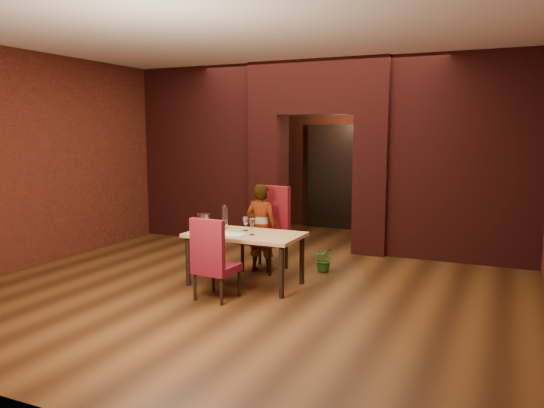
% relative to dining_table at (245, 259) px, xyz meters
% --- Properties ---
extents(floor, '(8.00, 8.00, 0.00)m').
position_rel_dining_table_xyz_m(floor, '(0.11, 0.56, -0.35)').
color(floor, '#4B2A12').
rests_on(floor, ground).
extents(ceiling, '(7.00, 8.00, 0.04)m').
position_rel_dining_table_xyz_m(ceiling, '(0.11, 0.56, 2.85)').
color(ceiling, silver).
rests_on(ceiling, ground).
extents(wall_back, '(7.00, 0.04, 3.20)m').
position_rel_dining_table_xyz_m(wall_back, '(0.11, 4.56, 1.25)').
color(wall_back, maroon).
rests_on(wall_back, ground).
extents(wall_front, '(7.00, 0.04, 3.20)m').
position_rel_dining_table_xyz_m(wall_front, '(0.11, -3.44, 1.25)').
color(wall_front, maroon).
rests_on(wall_front, ground).
extents(wall_left, '(0.04, 8.00, 3.20)m').
position_rel_dining_table_xyz_m(wall_left, '(-3.39, 0.56, 1.25)').
color(wall_left, maroon).
rests_on(wall_left, ground).
extents(pillar_left, '(0.55, 0.55, 2.30)m').
position_rel_dining_table_xyz_m(pillar_left, '(-0.84, 2.56, 0.80)').
color(pillar_left, maroon).
rests_on(pillar_left, ground).
extents(pillar_right, '(0.55, 0.55, 2.30)m').
position_rel_dining_table_xyz_m(pillar_right, '(1.06, 2.56, 0.80)').
color(pillar_right, maroon).
rests_on(pillar_right, ground).
extents(lintel, '(2.45, 0.55, 0.90)m').
position_rel_dining_table_xyz_m(lintel, '(0.11, 2.56, 2.40)').
color(lintel, maroon).
rests_on(lintel, ground).
extents(wing_wall_left, '(2.28, 0.35, 3.20)m').
position_rel_dining_table_xyz_m(wing_wall_left, '(-2.25, 2.56, 1.25)').
color(wing_wall_left, maroon).
rests_on(wing_wall_left, ground).
extents(wing_wall_right, '(2.28, 0.35, 3.20)m').
position_rel_dining_table_xyz_m(wing_wall_right, '(2.48, 2.56, 1.25)').
color(wing_wall_right, maroon).
rests_on(wing_wall_right, ground).
extents(vent_panel, '(0.40, 0.03, 0.50)m').
position_rel_dining_table_xyz_m(vent_panel, '(-0.84, 2.26, 0.20)').
color(vent_panel, brown).
rests_on(vent_panel, ground).
extents(rear_door, '(0.90, 0.08, 2.10)m').
position_rel_dining_table_xyz_m(rear_door, '(-0.29, 4.50, 0.70)').
color(rear_door, black).
rests_on(rear_door, ground).
extents(rear_door_frame, '(1.02, 0.04, 2.22)m').
position_rel_dining_table_xyz_m(rear_door_frame, '(-0.29, 4.46, 0.70)').
color(rear_door_frame, black).
rests_on(rear_door_frame, ground).
extents(dining_table, '(1.49, 0.84, 0.70)m').
position_rel_dining_table_xyz_m(dining_table, '(0.00, 0.00, 0.00)').
color(dining_table, tan).
rests_on(dining_table, ground).
extents(chair_far, '(0.62, 0.62, 1.22)m').
position_rel_dining_table_xyz_m(chair_far, '(-0.09, 0.79, 0.26)').
color(chair_far, maroon).
rests_on(chair_far, ground).
extents(chair_near, '(0.49, 0.49, 1.01)m').
position_rel_dining_table_xyz_m(chair_near, '(-0.04, -0.67, 0.15)').
color(chair_near, maroon).
rests_on(chair_near, ground).
extents(person_seated, '(0.48, 0.33, 1.28)m').
position_rel_dining_table_xyz_m(person_seated, '(-0.09, 0.69, 0.29)').
color(person_seated, white).
rests_on(person_seated, ground).
extents(wine_glass_a, '(0.07, 0.07, 0.18)m').
position_rel_dining_table_xyz_m(wine_glass_a, '(-0.06, 0.16, 0.44)').
color(wine_glass_a, white).
rests_on(wine_glass_a, dining_table).
extents(wine_glass_b, '(0.08, 0.08, 0.19)m').
position_rel_dining_table_xyz_m(wine_glass_b, '(-0.06, 0.13, 0.44)').
color(wine_glass_b, white).
rests_on(wine_glass_b, dining_table).
extents(wine_glass_c, '(0.09, 0.09, 0.21)m').
position_rel_dining_table_xyz_m(wine_glass_c, '(0.14, -0.08, 0.45)').
color(wine_glass_c, silver).
rests_on(wine_glass_c, dining_table).
extents(tasting_sheet, '(0.35, 0.28, 0.00)m').
position_rel_dining_table_xyz_m(tasting_sheet, '(-0.13, -0.15, 0.35)').
color(tasting_sheet, silver).
rests_on(tasting_sheet, dining_table).
extents(wine_bucket, '(0.18, 0.18, 0.22)m').
position_rel_dining_table_xyz_m(wine_bucket, '(-0.63, -0.02, 0.46)').
color(wine_bucket, '#ADADB4').
rests_on(wine_bucket, dining_table).
extents(water_bottle, '(0.08, 0.08, 0.33)m').
position_rel_dining_table_xyz_m(water_bottle, '(-0.42, 0.20, 0.51)').
color(water_bottle, silver).
rests_on(water_bottle, dining_table).
extents(potted_plant, '(0.36, 0.31, 0.37)m').
position_rel_dining_table_xyz_m(potted_plant, '(0.74, 1.05, -0.16)').
color(potted_plant, '#28651F').
rests_on(potted_plant, ground).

